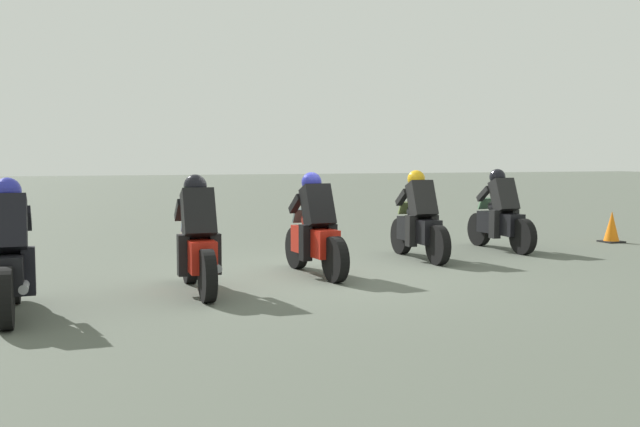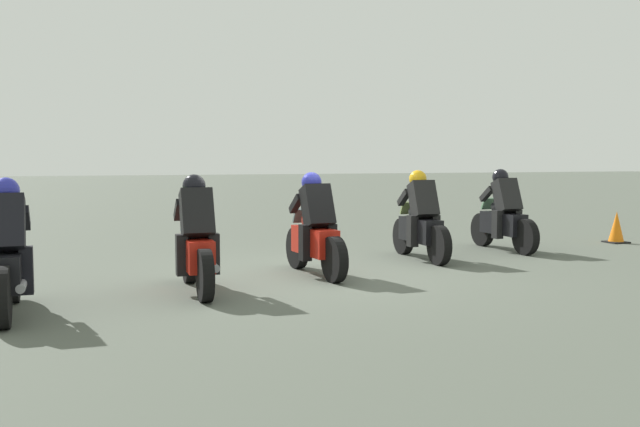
# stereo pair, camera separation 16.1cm
# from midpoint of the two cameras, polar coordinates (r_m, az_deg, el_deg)

# --- Properties ---
(ground_plane) EXTENTS (120.00, 120.00, 0.00)m
(ground_plane) POSITION_cam_midpoint_polar(r_m,az_deg,el_deg) (10.71, 0.54, -4.83)
(ground_plane) COLOR #4D5349
(rider_lane_a) EXTENTS (2.04, 0.54, 1.51)m
(rider_lane_a) POSITION_cam_midpoint_polar(r_m,az_deg,el_deg) (13.84, 14.59, -0.26)
(rider_lane_a) COLOR black
(rider_lane_a) RESTS_ON ground_plane
(rider_lane_b) EXTENTS (2.04, 0.54, 1.51)m
(rider_lane_b) POSITION_cam_midpoint_polar(r_m,az_deg,el_deg) (12.33, 8.31, -0.72)
(rider_lane_b) COLOR black
(rider_lane_b) RESTS_ON ground_plane
(rider_lane_c) EXTENTS (2.04, 0.55, 1.51)m
(rider_lane_c) POSITION_cam_midpoint_polar(r_m,az_deg,el_deg) (10.58, 0.03, -1.53)
(rider_lane_c) COLOR black
(rider_lane_c) RESTS_ON ground_plane
(rider_lane_d) EXTENTS (2.04, 0.54, 1.51)m
(rider_lane_d) POSITION_cam_midpoint_polar(r_m,az_deg,el_deg) (9.40, -9.24, -2.36)
(rider_lane_d) COLOR black
(rider_lane_d) RESTS_ON ground_plane
(rider_lane_e) EXTENTS (2.04, 0.54, 1.51)m
(rider_lane_e) POSITION_cam_midpoint_polar(r_m,az_deg,el_deg) (8.60, -22.95, -3.28)
(rider_lane_e) COLOR black
(rider_lane_e) RESTS_ON ground_plane
(traffic_cone) EXTENTS (0.40, 0.40, 0.64)m
(traffic_cone) POSITION_cam_midpoint_polar(r_m,az_deg,el_deg) (15.80, 22.61, -1.07)
(traffic_cone) COLOR black
(traffic_cone) RESTS_ON ground_plane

